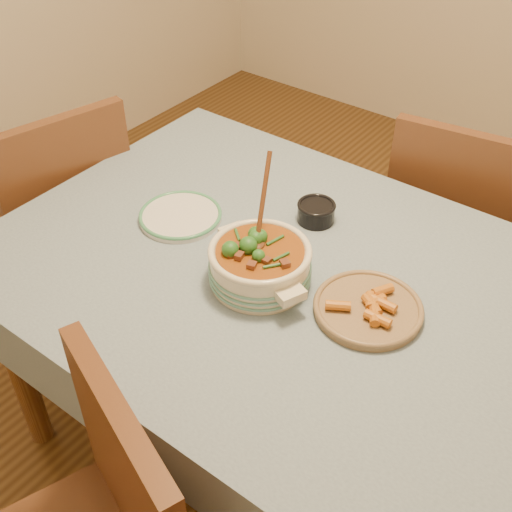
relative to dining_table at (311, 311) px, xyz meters
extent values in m
plane|color=#482D14|center=(0.00, 0.00, -0.66)|extent=(4.50, 4.50, 0.00)
cube|color=brown|center=(0.00, 0.00, 0.06)|extent=(1.60, 1.00, 0.05)
cube|color=#8197A8|center=(0.00, 0.00, 0.09)|extent=(1.68, 1.08, 0.01)
cylinder|color=brown|center=(-0.73, -0.43, -0.31)|extent=(0.07, 0.07, 0.70)
cylinder|color=brown|center=(-0.73, 0.43, -0.31)|extent=(0.07, 0.07, 0.70)
cylinder|color=beige|center=(-0.11, -0.07, 0.14)|extent=(0.31, 0.31, 0.09)
torus|color=beige|center=(-0.11, -0.07, 0.19)|extent=(0.25, 0.25, 0.02)
cube|color=beige|center=(0.01, -0.12, 0.15)|extent=(0.06, 0.07, 0.02)
cube|color=beige|center=(-0.24, -0.02, 0.15)|extent=(0.06, 0.07, 0.02)
cylinder|color=#8E4214|center=(-0.11, -0.07, 0.18)|extent=(0.21, 0.21, 0.02)
cylinder|color=silver|center=(-0.44, 0.01, 0.10)|extent=(0.26, 0.26, 0.02)
torus|color=#429265|center=(-0.44, 0.01, 0.11)|extent=(0.23, 0.23, 0.01)
cylinder|color=black|center=(-0.14, 0.23, 0.12)|extent=(0.12, 0.12, 0.05)
torus|color=black|center=(-0.14, 0.23, 0.14)|extent=(0.11, 0.11, 0.01)
cylinder|color=black|center=(-0.14, 0.23, 0.13)|extent=(0.09, 0.09, 0.01)
cylinder|color=#8F714F|center=(0.15, 0.00, 0.10)|extent=(0.32, 0.32, 0.02)
torus|color=#8F714F|center=(0.15, 0.00, 0.11)|extent=(0.25, 0.25, 0.01)
cube|color=brown|center=(0.06, 0.85, -0.21)|extent=(0.48, 0.48, 0.04)
cube|color=brown|center=(0.09, 0.66, 0.02)|extent=(0.43, 0.10, 0.46)
cylinder|color=brown|center=(0.22, 1.06, -0.44)|extent=(0.04, 0.04, 0.46)
cylinder|color=brown|center=(-0.14, 1.01, -0.44)|extent=(0.04, 0.04, 0.46)
cylinder|color=brown|center=(0.27, 0.70, -0.44)|extent=(0.04, 0.04, 0.46)
cylinder|color=brown|center=(-0.09, 0.65, -0.44)|extent=(0.04, 0.04, 0.46)
cube|color=brown|center=(-0.01, -0.61, 0.03)|extent=(0.42, 0.19, 0.46)
cube|color=brown|center=(-1.08, 0.03, -0.20)|extent=(0.52, 0.52, 0.04)
cube|color=brown|center=(-0.89, -0.02, 0.03)|extent=(0.14, 0.43, 0.46)
cylinder|color=brown|center=(-1.22, 0.25, -0.43)|extent=(0.04, 0.04, 0.46)
cylinder|color=brown|center=(-1.31, -0.11, -0.43)|extent=(0.04, 0.04, 0.46)
cylinder|color=brown|center=(-0.86, 0.16, -0.43)|extent=(0.04, 0.04, 0.46)
cylinder|color=brown|center=(-0.94, -0.20, -0.43)|extent=(0.04, 0.04, 0.46)
camera|label=1|loc=(0.59, -1.00, 1.14)|focal=45.00mm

